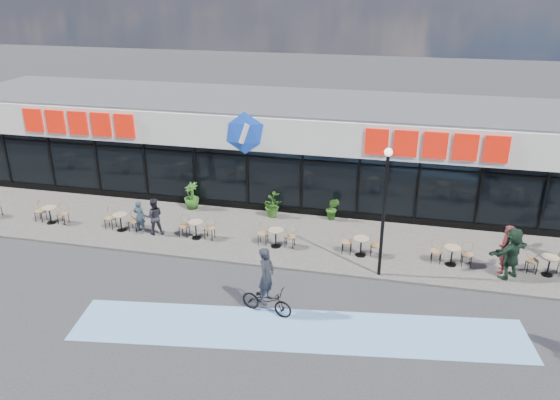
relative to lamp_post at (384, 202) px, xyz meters
name	(u,v)px	position (x,y,z in m)	size (l,w,h in m)	color
ground	(194,289)	(-6.24, -2.30, -2.97)	(120.00, 120.00, 0.00)	#28282B
sidewalk	(232,233)	(-6.24, 2.20, -2.92)	(44.00, 5.00, 0.10)	#615D55
bike_lane	(298,330)	(-2.24, -3.80, -2.96)	(14.00, 2.20, 0.01)	#6999C7
building	(264,144)	(-6.24, 7.63, -0.63)	(30.60, 6.57, 4.75)	black
lamp_post	(384,202)	(0.00, 0.00, 0.00)	(0.28, 0.28, 4.78)	black
bistro_set_1	(51,212)	(-14.25, 1.39, -2.41)	(1.54, 0.62, 0.90)	#9E8466
bistro_set_2	(122,220)	(-10.88, 1.39, -2.41)	(1.54, 0.62, 0.90)	#9E8466
bistro_set_3	(197,227)	(-7.51, 1.39, -2.41)	(1.54, 0.62, 0.90)	#9E8466
bistro_set_4	(276,235)	(-4.15, 1.39, -2.41)	(1.54, 0.62, 0.90)	#9E8466
bistro_set_5	(361,244)	(-0.78, 1.39, -2.41)	(1.54, 0.62, 0.90)	#9E8466
bistro_set_6	(452,253)	(2.59, 1.39, -2.41)	(1.54, 0.62, 0.90)	#9E8466
bistro_set_7	(549,263)	(5.95, 1.39, -2.41)	(1.54, 0.62, 0.90)	#9E8466
potted_plant_left	(191,196)	(-8.82, 4.19, -2.24)	(0.70, 0.70, 1.25)	#255317
potted_plant_mid	(271,205)	(-5.02, 4.15, -2.35)	(0.93, 0.81, 1.03)	#295317
potted_plant_right	(333,209)	(-2.29, 4.36, -2.34)	(0.58, 0.47, 1.06)	#275217
patron_left	(140,216)	(-10.03, 1.39, -2.17)	(0.51, 0.33, 1.39)	#293740
patron_right	(154,216)	(-9.34, 1.31, -2.07)	(0.77, 0.60, 1.58)	#222028
pedestrian_a	(505,249)	(4.36, 1.19, -1.94)	(0.68, 0.44, 1.86)	#4E1C1C
pedestrian_c	(512,253)	(4.54, 0.84, -1.90)	(1.80, 0.57, 1.94)	#192E1F
cyclist_a	(267,291)	(-3.42, -3.10, -2.16)	(1.86, 1.00, 2.35)	black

